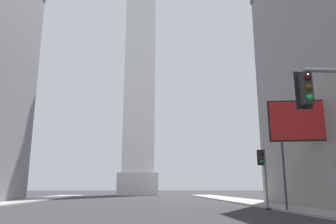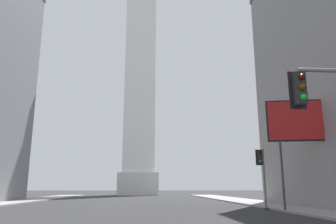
% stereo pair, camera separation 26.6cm
% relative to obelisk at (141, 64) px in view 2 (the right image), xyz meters
% --- Properties ---
extents(sidewalk_right, '(5.00, 94.00, 0.15)m').
position_rel_obelisk_xyz_m(sidewalk_right, '(14.27, -50.13, -32.37)').
color(sidewalk_right, gray).
rests_on(sidewalk_right, ground_plane).
extents(obelisk, '(9.22, 9.22, 67.42)m').
position_rel_obelisk_xyz_m(obelisk, '(0.00, 0.00, 0.00)').
color(obelisk, silver).
rests_on(obelisk, ground_plane).
extents(traffic_light_mid_right, '(0.78, 0.50, 4.97)m').
position_rel_obelisk_xyz_m(traffic_light_mid_right, '(11.43, -51.57, -29.17)').
color(traffic_light_mid_right, slate).
rests_on(traffic_light_mid_right, ground_plane).
extents(billboard_sign, '(5.42, 1.28, 8.49)m').
position_rel_obelisk_xyz_m(billboard_sign, '(13.78, -54.75, -25.82)').
color(billboard_sign, '#3F3F42').
rests_on(billboard_sign, ground_plane).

